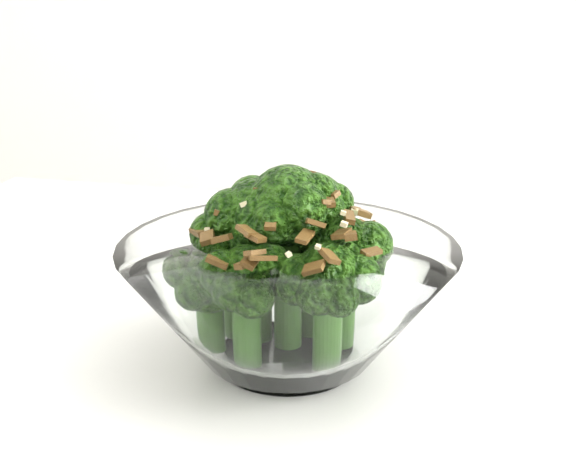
{
  "coord_description": "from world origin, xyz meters",
  "views": [
    {
      "loc": [
        -0.24,
        -0.32,
        1.0
      ],
      "look_at": [
        -0.25,
        0.17,
        0.84
      ],
      "focal_mm": 55.0,
      "sensor_mm": 36.0,
      "label": 1
    }
  ],
  "objects": [
    {
      "name": "broccoli_dish",
      "position": [
        -0.25,
        0.17,
        0.8
      ],
      "size": [
        0.2,
        0.2,
        0.12
      ],
      "color": "white",
      "rests_on": "table"
    }
  ]
}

